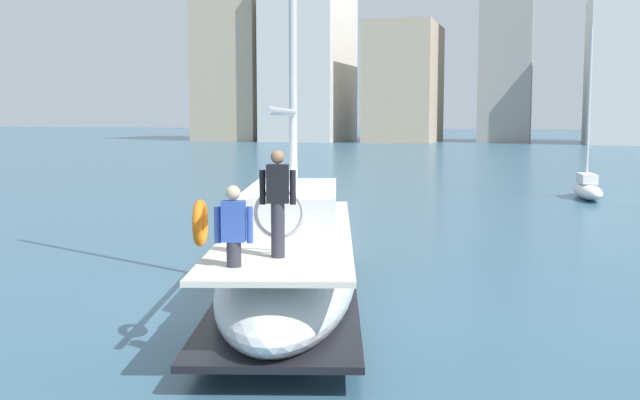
% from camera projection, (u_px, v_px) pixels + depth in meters
% --- Properties ---
extents(ground_plane, '(400.00, 400.00, 0.00)m').
position_uv_depth(ground_plane, '(255.00, 303.00, 14.71)').
color(ground_plane, '#38607A').
extents(main_sailboat, '(4.76, 9.89, 11.88)m').
position_uv_depth(main_sailboat, '(290.00, 259.00, 14.32)').
color(main_sailboat, silver).
rests_on(main_sailboat, ground).
extents(moored_sloop_far, '(1.53, 4.21, 7.22)m').
position_uv_depth(moored_sloop_far, '(587.00, 187.00, 33.09)').
color(moored_sloop_far, white).
rests_on(moored_sloop_far, ground).
extents(waterfront_buildings, '(87.53, 18.20, 27.81)m').
position_uv_depth(waterfront_buildings, '(450.00, 67.00, 104.89)').
color(waterfront_buildings, '#C6AD8E').
rests_on(waterfront_buildings, ground).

